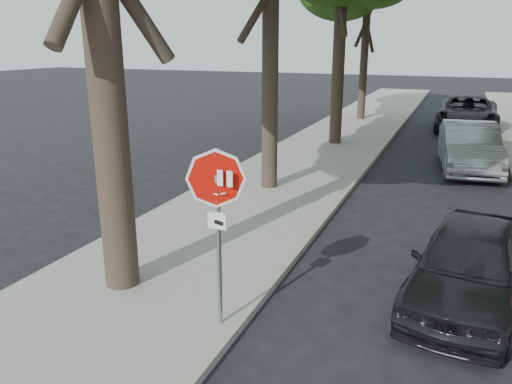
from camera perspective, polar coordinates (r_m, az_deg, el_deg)
ground at (r=7.40m, az=1.05°, el=-16.55°), size 120.00×120.00×0.00m
sidewalk_left at (r=18.81m, az=7.24°, el=4.40°), size 4.00×55.00×0.12m
curb_left at (r=18.41m, az=13.42°, el=3.81°), size 0.12×55.00×0.13m
curb_right at (r=18.29m, az=27.13°, el=2.31°), size 0.12×55.00×0.13m
stop_sign at (r=6.78m, az=-4.46°, el=-1.45°), size 0.76×0.34×2.61m
car_a at (r=8.68m, az=23.10°, el=-7.61°), size 2.13×4.15×1.35m
car_b at (r=17.74m, az=23.17°, el=4.76°), size 2.14×4.83×1.54m
car_d at (r=25.99m, az=23.01°, el=8.30°), size 2.74×5.82×1.61m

